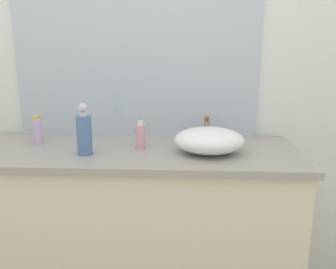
% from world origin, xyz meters
% --- Properties ---
extents(bathroom_wall_rear, '(6.00, 0.06, 2.60)m').
position_xyz_m(bathroom_wall_rear, '(0.00, 0.73, 1.30)').
color(bathroom_wall_rear, silver).
rests_on(bathroom_wall_rear, ground).
extents(vanity_counter, '(1.64, 0.59, 0.89)m').
position_xyz_m(vanity_counter, '(-0.08, 0.40, 0.45)').
color(vanity_counter, beige).
rests_on(vanity_counter, ground).
extents(wall_mirror_panel, '(1.33, 0.01, 1.02)m').
position_xyz_m(wall_mirror_panel, '(-0.08, 0.69, 1.40)').
color(wall_mirror_panel, '#B2BCC6').
rests_on(wall_mirror_panel, vanity_counter).
extents(sink_basin, '(0.33, 0.28, 0.12)m').
position_xyz_m(sink_basin, '(0.30, 0.35, 0.95)').
color(sink_basin, white).
rests_on(sink_basin, vanity_counter).
extents(faucet, '(0.03, 0.15, 0.14)m').
position_xyz_m(faucet, '(0.30, 0.51, 0.98)').
color(faucet, brown).
rests_on(faucet, vanity_counter).
extents(soap_dispenser, '(0.07, 0.07, 0.24)m').
position_xyz_m(soap_dispenser, '(-0.27, 0.30, 0.99)').
color(soap_dispenser, '#4D6D9F').
rests_on(soap_dispenser, vanity_counter).
extents(perfume_bottle, '(0.05, 0.05, 0.14)m').
position_xyz_m(perfume_bottle, '(-0.02, 0.41, 0.95)').
color(perfume_bottle, pink).
rests_on(perfume_bottle, vanity_counter).
extents(spray_can, '(0.05, 0.05, 0.15)m').
position_xyz_m(spray_can, '(-0.56, 0.46, 0.96)').
color(spray_can, '#C8ABD6').
rests_on(spray_can, vanity_counter).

